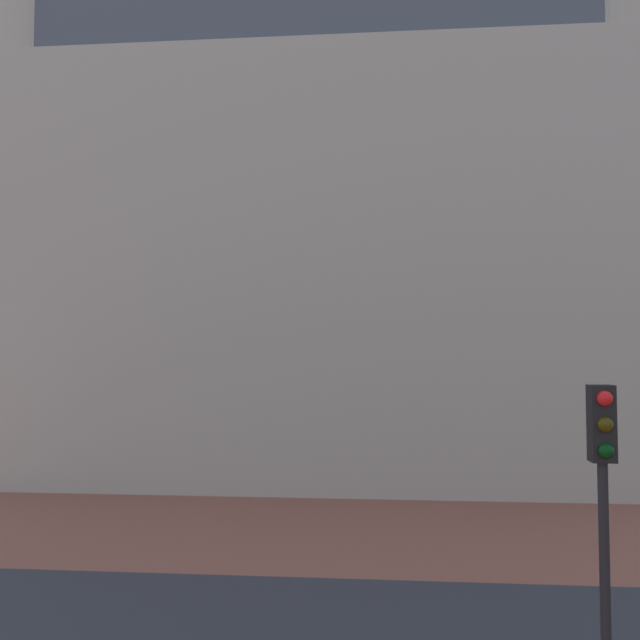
# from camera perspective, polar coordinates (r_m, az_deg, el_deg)

# --- Properties ---
(ground_plane) EXTENTS (120.00, 120.00, 0.00)m
(ground_plane) POSITION_cam_1_polar(r_m,az_deg,el_deg) (15.85, -1.30, -22.07)
(ground_plane) COLOR brown
(street_asphalt_strip) EXTENTS (120.00, 6.55, 0.00)m
(street_asphalt_strip) POSITION_cam_1_polar(r_m,az_deg,el_deg) (13.64, -2.53, -25.31)
(street_asphalt_strip) COLOR #2D2D33
(street_asphalt_strip) RESTS_ON ground_plane
(landmark_building) EXTENTS (26.96, 11.45, 33.92)m
(landmark_building) POSITION_cam_1_polar(r_m,az_deg,el_deg) (30.37, -0.35, 6.73)
(landmark_building) COLOR #B2A893
(landmark_building) RESTS_ON ground_plane
(traffic_light_pole) EXTENTS (0.28, 0.34, 4.84)m
(traffic_light_pole) POSITION_cam_1_polar(r_m,az_deg,el_deg) (8.75, 23.00, -14.76)
(traffic_light_pole) COLOR black
(traffic_light_pole) RESTS_ON ground_plane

